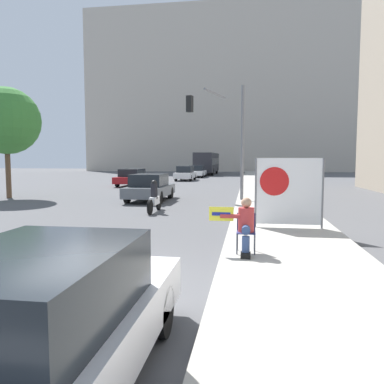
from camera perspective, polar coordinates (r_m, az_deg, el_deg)
The scene contains 14 objects.
ground_plane at distance 6.90m, azimuth -12.52°, elevation -13.55°, with size 160.00×160.00×0.00m, color #4F4F51.
sidewalk_curb at distance 21.22m, azimuth 11.25°, elevation -0.77°, with size 3.13×90.00×0.18m, color #A8A399.
building_backdrop_far at distance 74.42m, azimuth 5.24°, elevation 14.80°, with size 52.00×12.00×29.82m.
seated_protester at distance 8.06m, azimuth 8.08°, elevation -4.82°, with size 0.99×0.77×1.19m.
protest_banner at distance 11.25m, azimuth 14.44°, elevation 0.12°, with size 1.96×0.06×2.04m.
traffic_light_pole at distance 19.17m, azimuth 4.54°, elevation 10.32°, with size 3.02×2.78×5.60m.
parked_car_curbside at distance 3.80m, azimuth -21.85°, elevation -18.15°, with size 1.75×4.14×1.41m.
car_on_road_nearest at distance 19.86m, azimuth -6.46°, elevation 0.71°, with size 1.88×4.20×1.42m.
car_on_road_midblock at distance 31.42m, azimuth -9.04°, elevation 2.23°, with size 1.87×4.70×1.41m.
car_on_road_distant at distance 39.08m, azimuth -1.00°, elevation 2.87°, with size 1.72×4.75×1.50m.
car_on_road_far_lane at distance 45.91m, azimuth 0.77°, elevation 3.16°, with size 1.85×4.67×1.46m.
city_bus_on_road at distance 54.60m, azimuth 2.30°, elevation 4.56°, with size 2.55×11.51×3.10m.
motorcycle_on_road at distance 15.54m, azimuth -5.75°, elevation -1.01°, with size 0.28×2.04×1.33m.
street_tree_near_curb at distance 23.62m, azimuth -26.48°, elevation 9.67°, with size 3.73×3.73×6.20m.
Camera 1 is at (2.39, -6.09, 2.18)m, focal length 35.00 mm.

